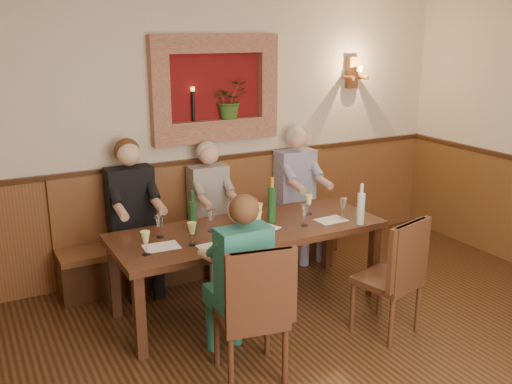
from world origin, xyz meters
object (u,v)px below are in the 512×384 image
at_px(water_bottle, 361,208).
at_px(chair_near_right, 388,299).
at_px(chair_near_left, 251,338).
at_px(spittoon_bucket, 245,213).
at_px(person_chair_front, 239,295).
at_px(bench, 207,239).
at_px(person_bench_right, 299,203).
at_px(dining_table, 249,236).
at_px(person_bench_left, 135,229).
at_px(wine_bottle_green_a, 272,203).
at_px(person_bench_mid, 212,221).
at_px(wine_bottle_green_b, 193,215).

bearing_deg(water_bottle, chair_near_right, -102.60).
xyz_separation_m(chair_near_left, spittoon_bucket, (0.48, 1.01, 0.57)).
bearing_deg(chair_near_left, person_chair_front, 99.32).
bearing_deg(bench, person_bench_right, -5.73).
bearing_deg(dining_table, person_chair_front, -122.12).
xyz_separation_m(dining_table, spittoon_bucket, (-0.02, 0.03, 0.20)).
relative_size(person_bench_left, wine_bottle_green_a, 3.53).
bearing_deg(person_bench_right, dining_table, -141.62).
relative_size(person_bench_mid, water_bottle, 3.64).
bearing_deg(chair_near_right, spittoon_bucket, 115.33).
distance_m(chair_near_left, person_bench_right, 2.41).
bearing_deg(chair_near_left, person_bench_right, 59.96).
relative_size(chair_near_left, person_bench_left, 0.71).
height_order(dining_table, bench, bench).
relative_size(person_bench_right, spittoon_bucket, 5.65).
height_order(chair_near_left, spittoon_bucket, chair_near_left).
height_order(chair_near_left, person_bench_mid, person_bench_mid).
relative_size(spittoon_bucket, water_bottle, 0.68).
bearing_deg(water_bottle, spittoon_bucket, 156.51).
bearing_deg(wine_bottle_green_b, person_bench_right, 24.28).
height_order(person_bench_mid, wine_bottle_green_b, person_bench_mid).
relative_size(chair_near_left, wine_bottle_green_b, 2.88).
distance_m(person_bench_right, spittoon_bucket, 1.38).
bearing_deg(water_bottle, dining_table, 157.53).
distance_m(person_chair_front, wine_bottle_green_b, 0.99).
relative_size(bench, chair_near_right, 2.98).
bearing_deg(person_bench_left, wine_bottle_green_a, -36.94).
distance_m(chair_near_left, water_bottle, 1.65).
distance_m(chair_near_right, wine_bottle_green_b, 1.78).
bearing_deg(person_chair_front, wine_bottle_green_b, 88.27).
distance_m(person_bench_left, person_bench_mid, 0.80).
xyz_separation_m(chair_near_right, wine_bottle_green_a, (-0.54, 1.00, 0.63)).
bearing_deg(chair_near_right, person_bench_left, 116.97).
relative_size(wine_bottle_green_a, water_bottle, 1.11).
xyz_separation_m(person_bench_left, person_bench_right, (1.84, 0.00, -0.01)).
xyz_separation_m(wine_bottle_green_b, water_bottle, (1.39, -0.53, 0.01)).
bearing_deg(bench, person_bench_mid, -78.84).
relative_size(bench, person_bench_right, 2.09).
bearing_deg(wine_bottle_green_a, person_bench_right, 44.71).
height_order(chair_near_right, person_chair_front, person_chair_front).
distance_m(person_bench_mid, person_chair_front, 1.70).
bearing_deg(chair_near_right, chair_near_left, 166.80).
height_order(wine_bottle_green_a, wine_bottle_green_b, wine_bottle_green_a).
relative_size(person_bench_left, person_chair_front, 1.08).
height_order(person_chair_front, water_bottle, person_chair_front).
bearing_deg(chair_near_left, wine_bottle_green_b, 98.81).
bearing_deg(wine_bottle_green_a, chair_near_left, -126.26).
distance_m(wine_bottle_green_b, water_bottle, 1.49).
bearing_deg(person_bench_mid, person_chair_front, -107.48).
distance_m(chair_near_left, person_bench_mid, 1.91).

